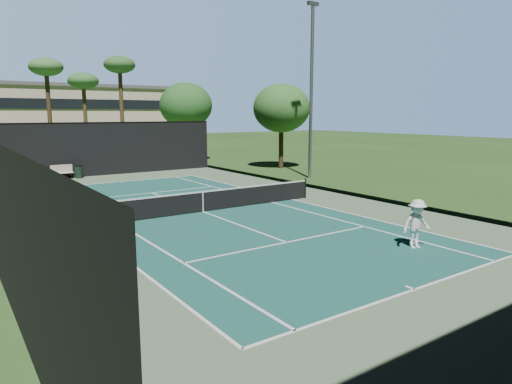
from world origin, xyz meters
The scene contains 20 objects.
ground centered at (0.00, 0.00, 0.00)m, with size 160.00×160.00×0.00m, color #284C1C.
apron_slab centered at (0.00, 0.00, 0.01)m, with size 18.00×32.00×0.01m, color #597652.
court_surface centered at (0.00, 0.00, 0.01)m, with size 10.97×23.77×0.01m, color #1B574E.
court_lines centered at (0.00, 0.00, 0.02)m, with size 11.07×23.87×0.01m.
tennis_net centered at (0.00, 0.00, 0.56)m, with size 12.90×0.10×1.10m.
fence centered at (0.00, 0.06, 2.01)m, with size 18.04×32.05×4.03m.
player centered at (3.33, -9.45, 0.86)m, with size 1.11×0.64×1.73m, color white.
tennis_ball_a centered at (-2.24, -12.08, 0.03)m, with size 0.06×0.06×0.06m, color #AACA2E.
tennis_ball_b centered at (-4.18, 0.55, 0.03)m, with size 0.06×0.06×0.06m, color #CDD730.
tennis_ball_c centered at (0.06, 3.91, 0.03)m, with size 0.07×0.07×0.07m, color #D8F136.
tennis_ball_d centered at (-5.53, 3.68, 0.03)m, with size 0.06×0.06×0.06m, color yellow.
park_bench centered at (-3.02, 15.69, 0.55)m, with size 1.50×0.45×1.02m.
trash_bin centered at (-1.94, 15.40, 0.48)m, with size 0.56×0.56×0.95m.
palm_a centered at (-2.00, 24.00, 8.19)m, with size 2.80×2.80×9.32m.
palm_b centered at (1.50, 26.00, 7.36)m, with size 2.80×2.80×8.42m.
palm_c centered at (4.00, 23.00, 8.60)m, with size 2.80×2.80×9.77m.
decid_tree_a centered at (10.00, 22.00, 5.42)m, with size 5.12×5.12×7.62m.
decid_tree_b centered at (14.00, 12.00, 5.08)m, with size 4.80×4.80×7.14m.
campus_building centered at (0.00, 45.98, 4.21)m, with size 40.50×12.50×8.30m.
light_pole centered at (12.00, 6.00, 6.46)m, with size 0.90×0.25×12.22m.
Camera 1 is at (-10.04, -18.94, 4.64)m, focal length 32.00 mm.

